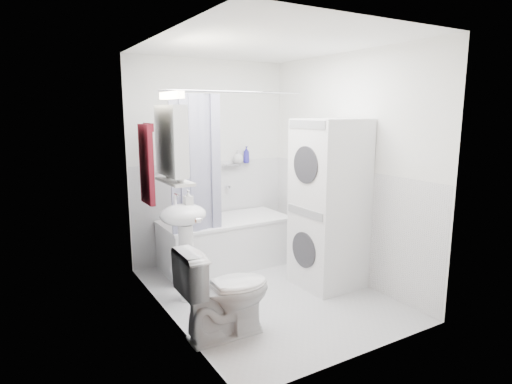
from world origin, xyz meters
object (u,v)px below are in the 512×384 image
bathtub (225,240)px  washer_dryer (329,204)px  sink (184,230)px  toilet (225,292)px

bathtub → washer_dryer: bearing=-56.7°
bathtub → washer_dryer: size_ratio=0.86×
sink → washer_dryer: size_ratio=0.60×
washer_dryer → toilet: (-1.40, -0.41, -0.49)m
toilet → bathtub: bearing=-25.1°
sink → bathtub: bearing=41.1°
bathtub → sink: sink is taller
bathtub → toilet: bearing=-116.6°
bathtub → toilet: 1.61m
sink → toilet: size_ratio=1.37×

